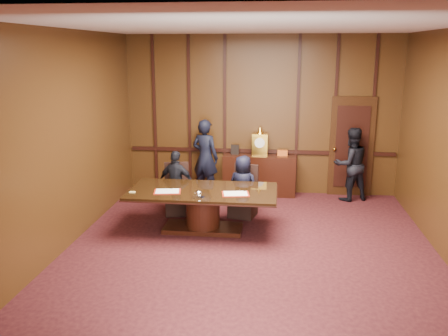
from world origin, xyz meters
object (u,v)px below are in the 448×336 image
object	(u,v)px
sideboard	(259,173)
signatory_left	(176,183)
witness_right	(351,164)
signatory_right	(243,187)
conference_table	(203,203)
witness_left	(205,158)

from	to	relation	value
sideboard	signatory_left	distance (m)	2.17
sideboard	witness_right	bearing A→B (deg)	-4.68
signatory_right	conference_table	bearing A→B (deg)	67.37
signatory_left	witness_right	size ratio (longest dim) A/B	0.81
signatory_left	signatory_right	distance (m)	1.30
signatory_left	witness_left	world-z (taller)	witness_left
sideboard	signatory_right	xyz separation A→B (m)	(-0.25, -1.51, 0.12)
conference_table	signatory_left	distance (m)	1.04
conference_table	witness_left	bearing A→B (deg)	97.72
sideboard	signatory_left	world-z (taller)	sideboard
conference_table	witness_left	distance (m)	2.20
sideboard	witness_left	bearing A→B (deg)	-172.36
signatory_left	signatory_right	xyz separation A→B (m)	(1.30, 0.00, -0.03)
sideboard	signatory_right	world-z (taller)	sideboard
sideboard	witness_right	xyz separation A→B (m)	(1.95, -0.16, 0.30)
conference_table	witness_right	bearing A→B (deg)	37.02
witness_right	signatory_left	bearing A→B (deg)	-0.00
witness_left	sideboard	bearing A→B (deg)	-150.93
signatory_left	witness_left	xyz separation A→B (m)	(0.36, 1.35, 0.21)
signatory_left	conference_table	bearing A→B (deg)	141.59
witness_right	sideboard	bearing A→B (deg)	-25.79
signatory_left	sideboard	bearing A→B (deg)	-123.21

